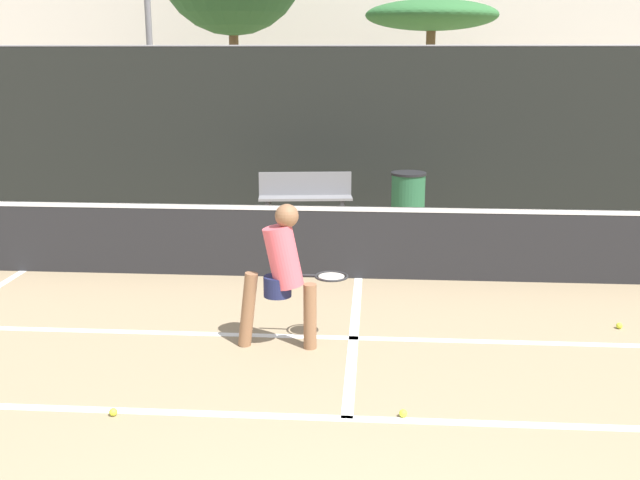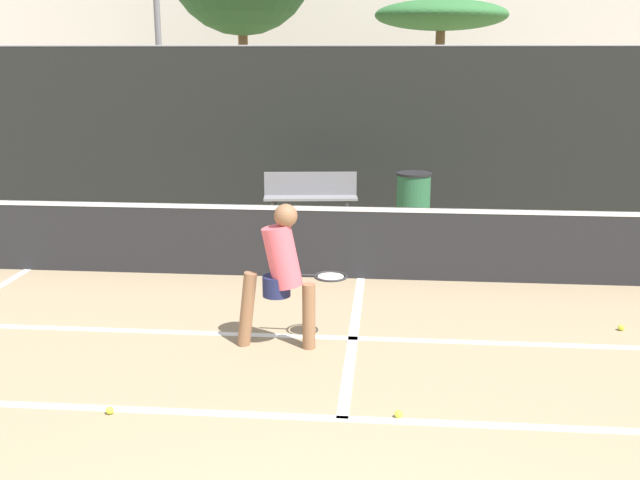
# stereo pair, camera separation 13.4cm
# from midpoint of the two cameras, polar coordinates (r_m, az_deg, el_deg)

# --- Properties ---
(court_baseline_near) EXTENTS (11.00, 0.10, 0.01)m
(court_baseline_near) POSITION_cam_midpoint_polar(r_m,az_deg,el_deg) (6.17, 1.42, -13.44)
(court_baseline_near) COLOR white
(court_baseline_near) RESTS_ON ground
(court_service_line) EXTENTS (8.25, 0.10, 0.01)m
(court_service_line) POSITION_cam_midpoint_polar(r_m,az_deg,el_deg) (7.76, 2.07, -7.46)
(court_service_line) COLOR white
(court_service_line) RESTS_ON ground
(court_center_mark) EXTENTS (0.10, 3.86, 0.01)m
(court_center_mark) POSITION_cam_midpoint_polar(r_m,az_deg,el_deg) (7.93, 2.12, -6.99)
(court_center_mark) COLOR white
(court_center_mark) RESTS_ON ground
(net) EXTENTS (11.09, 0.09, 1.07)m
(net) POSITION_cam_midpoint_polar(r_m,az_deg,el_deg) (9.62, 2.59, -0.01)
(net) COLOR slate
(net) RESTS_ON ground
(fence_back) EXTENTS (24.00, 0.06, 2.99)m
(fence_back) POSITION_cam_midpoint_polar(r_m,az_deg,el_deg) (13.89, 3.20, 8.43)
(fence_back) COLOR black
(fence_back) RESTS_ON ground
(player_practicing) EXTENTS (1.11, 0.53, 1.46)m
(player_practicing) POSITION_cam_midpoint_polar(r_m,az_deg,el_deg) (7.30, -3.38, -2.30)
(player_practicing) COLOR #8C6042
(player_practicing) RESTS_ON ground
(tennis_ball_scattered_1) EXTENTS (0.07, 0.07, 0.07)m
(tennis_ball_scattered_1) POSITION_cam_midpoint_polar(r_m,az_deg,el_deg) (6.44, -16.07, -12.48)
(tennis_ball_scattered_1) COLOR #D1E033
(tennis_ball_scattered_1) RESTS_ON ground
(tennis_ball_scattered_2) EXTENTS (0.07, 0.07, 0.07)m
(tennis_ball_scattered_2) POSITION_cam_midpoint_polar(r_m,az_deg,el_deg) (6.21, 5.72, -13.01)
(tennis_ball_scattered_2) COLOR #D1E033
(tennis_ball_scattered_2) RESTS_ON ground
(tennis_ball_scattered_3) EXTENTS (0.07, 0.07, 0.07)m
(tennis_ball_scattered_3) POSITION_cam_midpoint_polar(r_m,az_deg,el_deg) (9.32, -2.63, -3.53)
(tennis_ball_scattered_3) COLOR #D1E033
(tennis_ball_scattered_3) RESTS_ON ground
(tennis_ball_scattered_5) EXTENTS (0.07, 0.07, 0.07)m
(tennis_ball_scattered_5) POSITION_cam_midpoint_polar(r_m,az_deg,el_deg) (8.59, 21.43, -6.10)
(tennis_ball_scattered_5) COLOR #D1E033
(tennis_ball_scattered_5) RESTS_ON ground
(courtside_bench) EXTENTS (1.62, 0.56, 0.86)m
(courtside_bench) POSITION_cam_midpoint_polar(r_m,az_deg,el_deg) (12.85, -1.42, 3.40)
(courtside_bench) COLOR slate
(courtside_bench) RESTS_ON ground
(trash_bin) EXTENTS (0.59, 0.59, 0.90)m
(trash_bin) POSITION_cam_midpoint_polar(r_m,az_deg,el_deg) (12.73, 6.42, 3.14)
(trash_bin) COLOR #28603D
(trash_bin) RESTS_ON ground
(parked_car) EXTENTS (1.79, 4.63, 1.40)m
(parked_car) POSITION_cam_midpoint_polar(r_m,az_deg,el_deg) (16.59, -0.19, 6.27)
(parked_car) COLOR maroon
(parked_car) RESTS_ON ground
(tree_mid) EXTENTS (3.93, 3.93, 4.37)m
(tree_mid) POSITION_cam_midpoint_polar(r_m,az_deg,el_deg) (23.31, 8.32, 16.49)
(tree_mid) COLOR brown
(tree_mid) RESTS_ON ground
(building_far) EXTENTS (36.00, 2.40, 6.82)m
(building_far) POSITION_cam_midpoint_polar(r_m,az_deg,el_deg) (28.33, 3.86, 15.21)
(building_far) COLOR beige
(building_far) RESTS_ON ground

